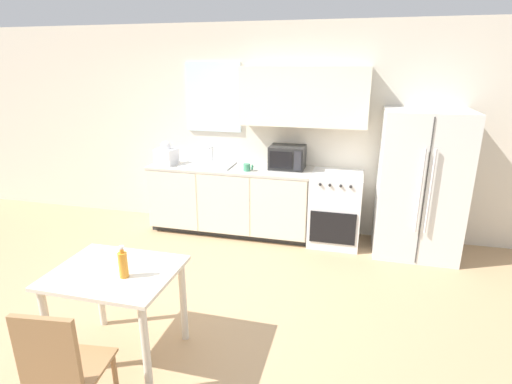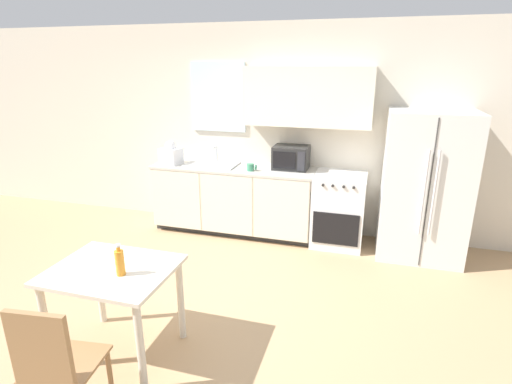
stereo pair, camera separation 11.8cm
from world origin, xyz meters
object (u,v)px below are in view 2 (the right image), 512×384
at_px(dining_table, 114,284).
at_px(drink_bottle, 120,262).
at_px(oven_range, 339,210).
at_px(dining_chair_near, 54,362).
at_px(microwave, 291,157).
at_px(coffee_mug, 251,167).
at_px(refrigerator, 425,186).

height_order(dining_table, drink_bottle, drink_bottle).
xyz_separation_m(oven_range, dining_chair_near, (-1.36, -3.29, 0.09)).
xyz_separation_m(microwave, coffee_mug, (-0.46, -0.25, -0.10)).
bearing_deg(refrigerator, drink_bottle, -131.77).
bearing_deg(microwave, oven_range, -9.72).
height_order(microwave, coffee_mug, microwave).
xyz_separation_m(refrigerator, drink_bottle, (-2.29, -2.57, -0.01)).
relative_size(microwave, coffee_mug, 3.52).
distance_m(refrigerator, dining_chair_near, 4.00).
distance_m(refrigerator, coffee_mug, 2.07).
relative_size(refrigerator, drink_bottle, 7.09).
height_order(oven_range, dining_table, oven_range).
bearing_deg(refrigerator, coffee_mug, -177.43).
height_order(coffee_mug, dining_table, coffee_mug).
relative_size(refrigerator, microwave, 3.87).
bearing_deg(oven_range, microwave, 170.28).
xyz_separation_m(oven_range, coffee_mug, (-1.11, -0.14, 0.50)).
bearing_deg(dining_table, dining_chair_near, -82.01).
distance_m(microwave, coffee_mug, 0.53).
height_order(refrigerator, microwave, refrigerator).
height_order(oven_range, drink_bottle, drink_bottle).
bearing_deg(dining_chair_near, oven_range, 60.69).
distance_m(coffee_mug, drink_bottle, 2.49).
relative_size(oven_range, drink_bottle, 3.73).
relative_size(refrigerator, coffee_mug, 13.63).
height_order(dining_chair_near, drink_bottle, drink_bottle).
distance_m(coffee_mug, dining_chair_near, 3.19).
relative_size(coffee_mug, dining_table, 0.14).
xyz_separation_m(dining_chair_near, drink_bottle, (0.02, 0.68, 0.31)).
distance_m(microwave, dining_chair_near, 3.52).
relative_size(dining_table, drink_bottle, 3.73).
height_order(refrigerator, drink_bottle, refrigerator).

